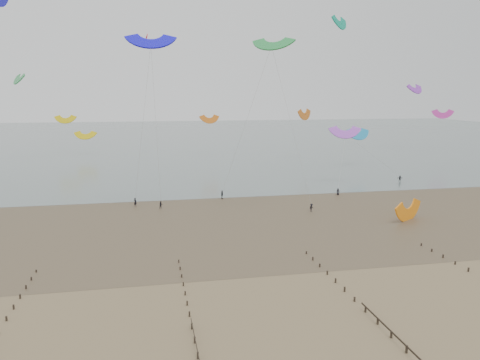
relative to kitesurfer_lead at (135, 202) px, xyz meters
name	(u,v)px	position (x,y,z in m)	size (l,w,h in m)	color
ground	(308,290)	(20.38, -45.97, -0.87)	(500.00, 500.00, 0.00)	brown
sea_and_shore	(224,217)	(16.30, -11.57, -0.87)	(500.00, 665.00, 0.03)	#475654
kitesurfer_lead	(135,202)	(0.00, 0.00, 0.00)	(0.64, 0.42, 1.75)	black
kitesurfers	(284,193)	(31.95, 2.62, -0.06)	(140.33, 26.83, 1.89)	black
grounded_kite	(408,220)	(48.32, -20.37, -0.87)	(7.29, 3.82, 5.55)	orange
kites_airborne	(187,91)	(14.95, 46.86, 22.46)	(256.47, 120.23, 41.20)	purple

